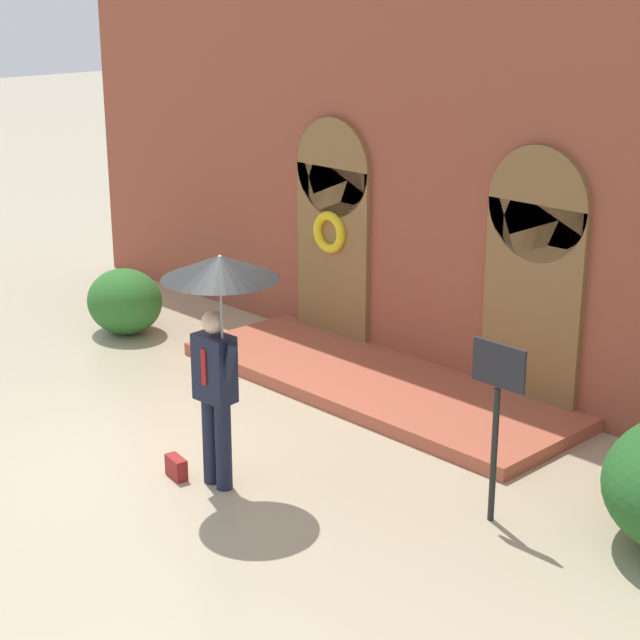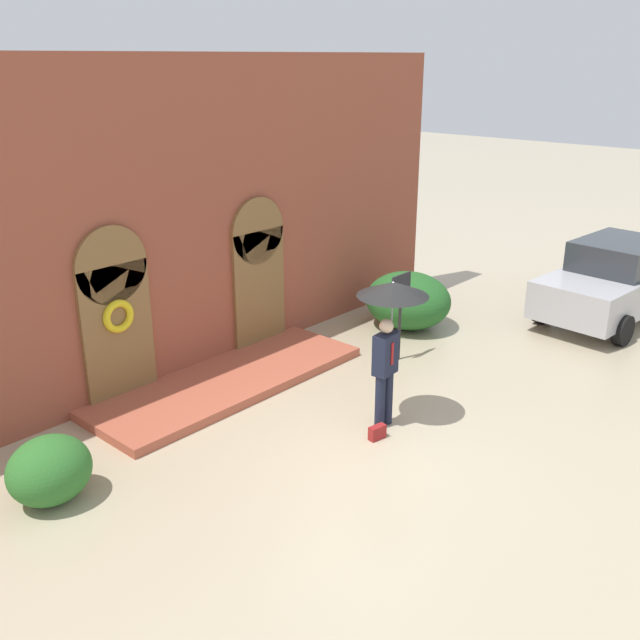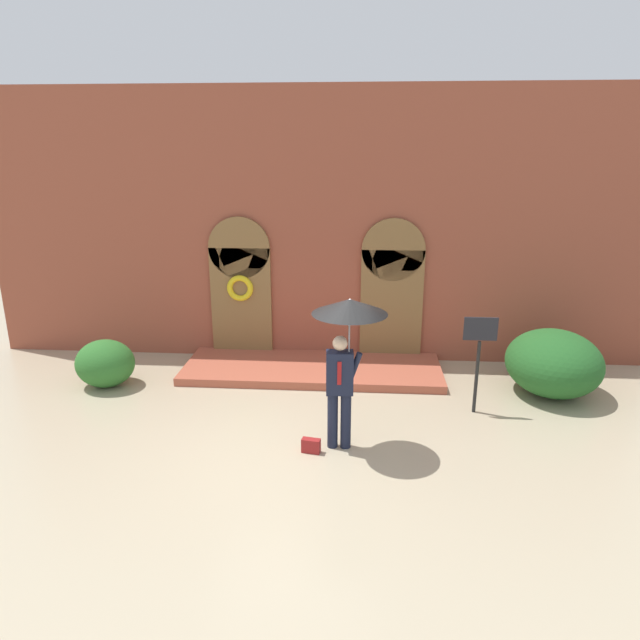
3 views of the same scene
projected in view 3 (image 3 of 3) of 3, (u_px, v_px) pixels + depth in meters
name	position (u px, v px, depth m)	size (l,w,h in m)	color
ground_plane	(295.00, 448.00, 8.73)	(80.00, 80.00, 0.00)	tan
building_facade	(316.00, 234.00, 11.90)	(14.00, 2.30, 5.60)	brown
person_with_umbrella	(347.00, 329.00, 8.22)	(1.10, 1.10, 2.36)	#191E33
handbag	(311.00, 446.00, 8.59)	(0.28, 0.12, 0.22)	maroon
sign_post	(479.00, 349.00, 9.59)	(0.56, 0.06, 1.72)	black
shrub_left	(105.00, 363.00, 10.89)	(1.11, 0.99, 0.91)	#2D6B28
shrub_right	(554.00, 363.00, 10.52)	(1.72, 1.87, 1.21)	#235B23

